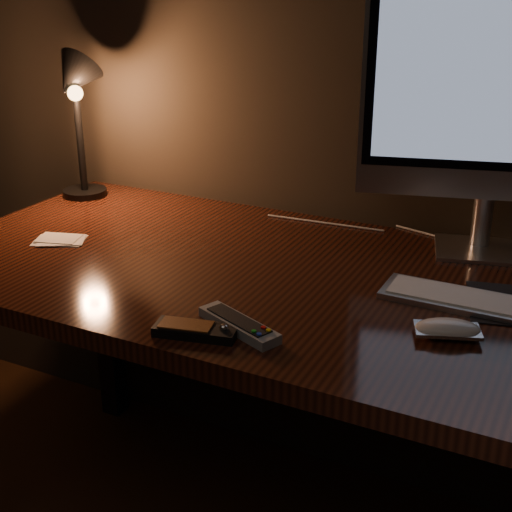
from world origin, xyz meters
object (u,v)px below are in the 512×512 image
at_px(monitor, 495,98).
at_px(tv_remote, 239,324).
at_px(keyboard, 488,304).
at_px(mouse, 447,331).
at_px(media_remote, 196,330).
at_px(desk_lamp, 75,99).
at_px(desk, 302,317).

height_order(monitor, tv_remote, monitor).
relative_size(keyboard, mouse, 3.56).
height_order(media_remote, tv_remote, media_remote).
bearing_deg(desk_lamp, mouse, -37.00).
xyz_separation_m(keyboard, media_remote, (-0.43, -0.33, 0.00)).
bearing_deg(desk_lamp, tv_remote, -52.47).
relative_size(monitor, keyboard, 1.46).
distance_m(desk, media_remote, 0.40).
height_order(keyboard, desk_lamp, desk_lamp).
bearing_deg(tv_remote, monitor, 84.64).
height_order(monitor, mouse, monitor).
bearing_deg(media_remote, keyboard, 24.66).
distance_m(keyboard, mouse, 0.15).
distance_m(media_remote, desk_lamp, 0.88).
xyz_separation_m(tv_remote, desk_lamp, (-0.72, 0.47, 0.26)).
relative_size(desk, monitor, 2.81).
height_order(desk, mouse, mouse).
xyz_separation_m(monitor, tv_remote, (-0.30, -0.56, -0.33)).
bearing_deg(keyboard, desk, 173.85).
xyz_separation_m(media_remote, desk_lamp, (-0.67, 0.52, 0.26)).
bearing_deg(desk, tv_remote, -86.91).
relative_size(mouse, desk_lamp, 0.27).
relative_size(desk, keyboard, 4.10).
bearing_deg(desk_lamp, keyboard, -29.19).
distance_m(mouse, media_remote, 0.43).
relative_size(mouse, media_remote, 0.73).
bearing_deg(keyboard, tv_remote, -142.27).
distance_m(desk, monitor, 0.61).
relative_size(keyboard, tv_remote, 2.20).
bearing_deg(tv_remote, keyboard, 60.05).
relative_size(desk, desk_lamp, 4.00).
bearing_deg(monitor, media_remote, -135.13).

